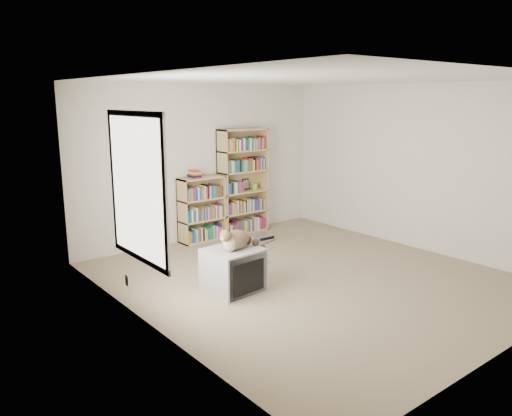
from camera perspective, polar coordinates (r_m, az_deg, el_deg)
floor at (r=6.57m, az=6.09°, el=-7.91°), size 4.50×5.00×0.01m
wall_back at (r=8.19m, az=-6.11°, el=5.15°), size 4.50×0.02×2.50m
wall_left at (r=4.95m, az=-12.49°, el=0.20°), size 0.02×5.00×2.50m
wall_right at (r=7.98m, az=17.93°, el=4.43°), size 0.02×5.00×2.50m
ceiling at (r=6.17m, az=6.63°, el=14.44°), size 4.50×5.00×0.02m
window at (r=5.10m, az=-13.44°, el=2.23°), size 0.02×1.22×1.52m
crt_tv at (r=6.00m, az=-2.66°, el=-7.14°), size 0.65×0.60×0.54m
cat at (r=5.90m, az=-1.83°, el=-3.87°), size 0.68×0.43×0.50m
bookcase_tall at (r=8.53m, az=-1.54°, el=2.77°), size 0.89×0.30×1.78m
bookcase_short at (r=8.13m, az=-6.26°, el=-0.38°), size 0.76×0.30×1.05m
book_stack at (r=7.92m, az=-7.02°, el=3.85°), size 0.18×0.23×0.12m
green_mug at (r=8.67m, az=-0.20°, el=2.49°), size 0.10×0.10×0.11m
framed_print at (r=8.68m, az=-1.17°, el=2.76°), size 0.14×0.05×0.19m
dvd_player at (r=8.25m, az=0.72°, el=-3.32°), size 0.35×0.25×0.08m
wall_outlet at (r=5.71m, az=-14.50°, el=-8.00°), size 0.01×0.08×0.13m
floor_cables at (r=7.77m, az=-2.49°, el=-4.59°), size 1.20×0.70×0.01m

